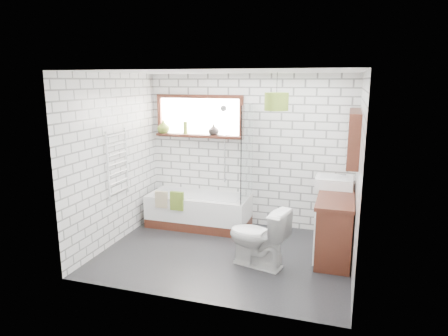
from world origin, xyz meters
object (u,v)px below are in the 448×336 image
(basin, at_px, (334,182))
(pendant, at_px, (276,102))
(vanity, at_px, (335,223))
(toilet, at_px, (257,237))
(bathtub, at_px, (199,210))

(basin, bearing_deg, pendant, -164.02)
(vanity, distance_m, pendant, 1.90)
(toilet, bearing_deg, bathtub, -119.15)
(vanity, height_order, toilet, vanity)
(bathtub, xyz_separation_m, pendant, (1.30, -0.30, 1.83))
(bathtub, xyz_separation_m, toilet, (1.26, -1.15, 0.13))
(toilet, distance_m, pendant, 1.90)
(bathtub, relative_size, toilet, 2.07)
(toilet, bearing_deg, pendant, -169.94)
(toilet, bearing_deg, basin, 154.30)
(pendant, bearing_deg, basin, 15.98)
(basin, distance_m, toilet, 1.51)
(vanity, xyz_separation_m, pendant, (-0.90, 0.10, 1.67))
(vanity, distance_m, toilet, 1.22)
(basin, xyz_separation_m, toilet, (-0.89, -1.10, -0.53))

